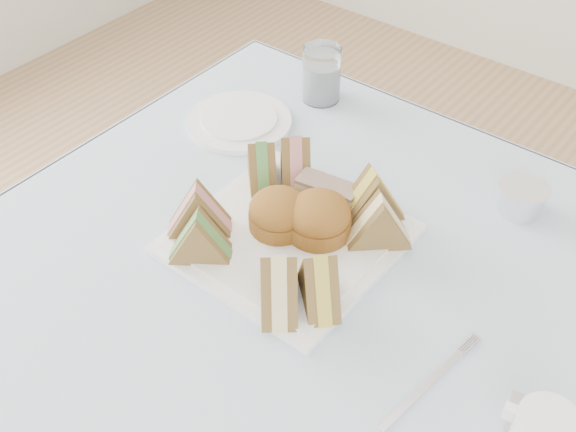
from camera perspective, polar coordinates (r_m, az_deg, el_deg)
The scene contains 17 objects.
tablecloth at distance 0.96m, azimuth 1.13°, elevation -7.56°, with size 1.02×1.02×0.01m, color silver.
serving_plate at distance 1.04m, azimuth 0.00°, elevation -1.79°, with size 0.29×0.29×0.01m, color white.
sandwich_fl_a at distance 1.02m, azimuth -7.11°, elevation 0.56°, with size 0.09×0.04×0.08m, color brown, non-canonical shape.
sandwich_fl_b at distance 0.99m, azimuth -7.02°, elevation -1.54°, with size 0.09×0.04×0.08m, color brown, non-canonical shape.
sandwich_fr_a at distance 0.92m, azimuth 2.50°, elevation -4.93°, with size 0.09×0.04×0.08m, color brown, non-canonical shape.
sandwich_fr_b at distance 0.91m, azimuth -0.71°, elevation -5.09°, with size 0.10×0.05×0.09m, color brown, non-canonical shape.
sandwich_bl_a at distance 1.10m, azimuth -2.09°, elevation 4.26°, with size 0.09×0.04×0.08m, color brown, non-canonical shape.
sandwich_bl_b at distance 1.10m, azimuth 0.59°, elevation 4.57°, with size 0.09×0.04×0.08m, color brown, non-canonical shape.
sandwich_br_a at distance 1.01m, azimuth 7.23°, elevation -0.30°, with size 0.09×0.04×0.08m, color brown, non-canonical shape.
sandwich_br_b at distance 1.04m, azimuth 6.65°, elevation 1.71°, with size 0.10×0.05×0.09m, color brown, non-canonical shape.
scone_left at distance 1.03m, azimuth -0.73°, elevation 0.29°, with size 0.09×0.09×0.06m, color brown.
scone_right at distance 1.02m, azimuth 2.46°, elevation -0.09°, with size 0.09×0.09×0.06m, color brown.
pastry_slice at distance 1.07m, azimuth 3.14°, elevation 1.74°, with size 0.09×0.04×0.04m, color beige.
side_plate at distance 1.27m, azimuth -3.86°, elevation 7.45°, with size 0.18×0.18×0.01m, color white.
water_glass at distance 1.31m, azimuth 2.66°, elevation 11.14°, with size 0.07×0.07×0.10m, color white.
tea_strainer at distance 1.13m, azimuth 18.00°, elevation 1.23°, with size 0.08×0.08×0.04m, color silver.
fork at distance 0.89m, azimuth 10.60°, elevation -13.31°, with size 0.01×0.16×0.00m, color silver.
Camera 1 is at (0.36, -0.50, 1.48)m, focal length 45.00 mm.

